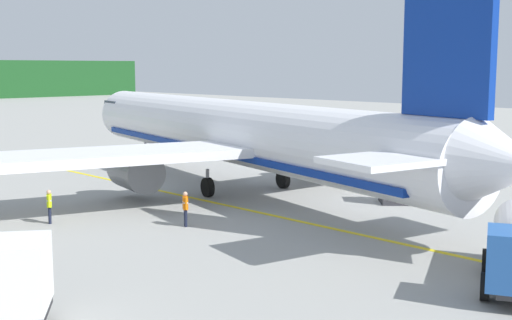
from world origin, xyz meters
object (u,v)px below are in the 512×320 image
Objects in this scene: crew_loader_left at (455,191)px; crew_loader_right at (49,204)px; crew_marshaller at (185,206)px; cargo_container_near at (396,185)px; airliner_foreground at (238,134)px.

crew_loader_right is (-16.44, 11.82, -0.03)m from crew_loader_left.
crew_marshaller is 14.01m from crew_loader_left.
cargo_container_near is at bearing 101.53° from crew_loader_left.
cargo_container_near is 12.15m from crew_marshaller.
cargo_container_near is at bearing -68.75° from airliner_foreground.
airliner_foreground reaches higher than crew_loader_right.
crew_loader_left is at bearing -71.19° from airliner_foreground.
crew_marshaller is (-11.57, 3.71, -0.02)m from cargo_container_near.
airliner_foreground is 12.59m from crew_loader_right.
cargo_container_near is 1.37× the size of crew_loader_left.
crew_loader_left is (4.09, -12.01, -2.41)m from airliner_foreground.
crew_loader_right is (-12.35, -0.19, -2.44)m from airliner_foreground.
cargo_container_near reaches higher than crew_marshaller.
crew_loader_right is at bearing 144.29° from crew_loader_left.
crew_marshaller is 0.99× the size of crew_loader_left.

